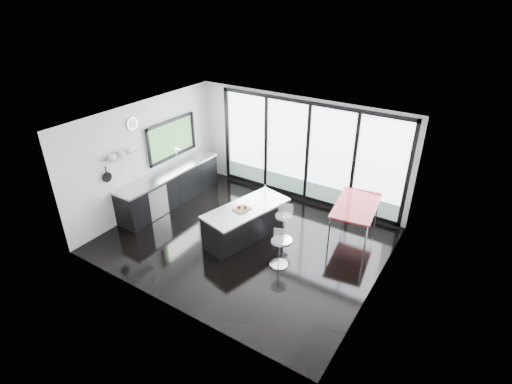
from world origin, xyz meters
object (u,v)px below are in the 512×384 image
Objects in this scene: bar_stool_near at (279,253)px; bar_stool_far at (283,228)px; island at (245,222)px; red_table at (354,220)px.

bar_stool_far is (-0.35, 0.81, 0.03)m from bar_stool_near.
red_table is (2.09, 1.43, -0.00)m from island.
bar_stool_near is (1.18, -0.47, -0.11)m from island.
bar_stool_far is at bearing -139.45° from red_table.
island reaches higher than bar_stool_near.
red_table reaches higher than bar_stool_far.
red_table is at bearing 27.19° from bar_stool_far.
island reaches higher than red_table.
island is 3.47× the size of bar_stool_near.
bar_stool_near is 0.90× the size of bar_stool_far.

